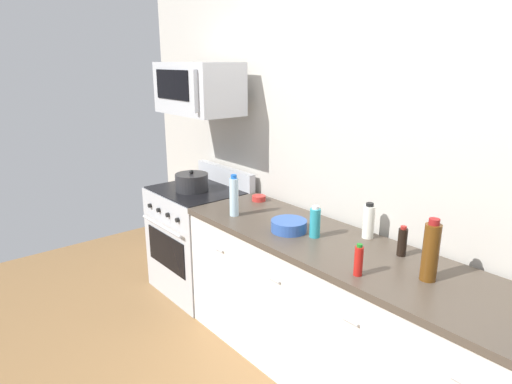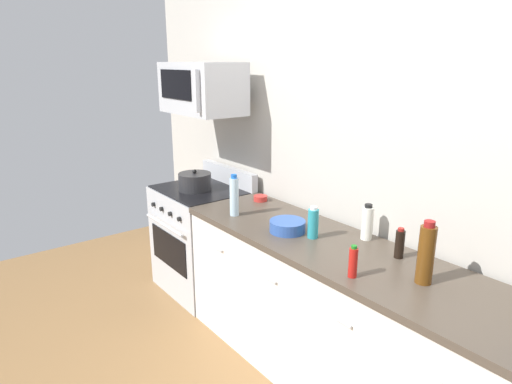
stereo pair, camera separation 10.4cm
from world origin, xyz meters
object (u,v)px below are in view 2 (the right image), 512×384
(bottle_water_clear, at_px, (234,196))
(bottle_dish_soap, at_px, (313,223))
(bottle_vinegar_white, at_px, (367,223))
(bowl_red_small, at_px, (260,198))
(bottle_hot_sauce_red, at_px, (353,262))
(stockpot, at_px, (195,182))
(microwave, at_px, (202,88))
(bottle_wine_amber, at_px, (426,254))
(range_oven, at_px, (203,238))
(bowl_blue_mixing, at_px, (287,226))
(bottle_soy_sauce_dark, at_px, (400,244))

(bottle_water_clear, height_order, bottle_dish_soap, bottle_water_clear)
(bottle_vinegar_white, bearing_deg, bowl_red_small, -178.06)
(bottle_hot_sauce_red, height_order, stockpot, stockpot)
(bottle_dish_soap, relative_size, stockpot, 0.73)
(microwave, relative_size, bowl_red_small, 6.99)
(bottle_dish_soap, xyz_separation_m, stockpot, (-1.35, -0.04, -0.02))
(bottle_wine_amber, bearing_deg, bottle_water_clear, -173.19)
(range_oven, distance_m, bowl_blue_mixing, 1.27)
(bottle_vinegar_white, bearing_deg, microwave, -173.22)
(bottle_wine_amber, xyz_separation_m, bottle_vinegar_white, (-0.53, 0.22, -0.05))
(microwave, bearing_deg, bottle_vinegar_white, 6.78)
(bottle_dish_soap, distance_m, bottle_soy_sauce_dark, 0.52)
(range_oven, relative_size, bottle_vinegar_white, 4.80)
(microwave, bearing_deg, bottle_dish_soap, -2.38)
(bowl_blue_mixing, bearing_deg, bottle_water_clear, -169.15)
(bottle_soy_sauce_dark, height_order, bowl_red_small, bottle_soy_sauce_dark)
(bowl_red_small, bearing_deg, bowl_blue_mixing, -23.40)
(bottle_dish_soap, bearing_deg, bottle_water_clear, -167.17)
(range_oven, distance_m, bottle_vinegar_white, 1.67)
(bottle_water_clear, xyz_separation_m, stockpot, (-0.72, 0.10, -0.07))
(range_oven, distance_m, bowl_red_small, 0.76)
(bowl_blue_mixing, bearing_deg, range_oven, 176.76)
(stockpot, bearing_deg, bottle_vinegar_white, 10.30)
(bottle_hot_sauce_red, relative_size, bottle_dish_soap, 0.85)
(microwave, height_order, bowl_red_small, microwave)
(bottle_wine_amber, height_order, bowl_red_small, bottle_wine_amber)
(bottle_dish_soap, relative_size, bowl_blue_mixing, 0.87)
(bottle_water_clear, bearing_deg, bottle_vinegar_white, 24.47)
(bottle_vinegar_white, height_order, bottle_soy_sauce_dark, bottle_vinegar_white)
(bottle_water_clear, height_order, bottle_hot_sauce_red, bottle_water_clear)
(microwave, height_order, bowl_blue_mixing, microwave)
(range_oven, relative_size, bottle_water_clear, 3.64)
(bottle_vinegar_white, height_order, bowl_red_small, bottle_vinegar_white)
(bottle_vinegar_white, bearing_deg, bottle_water_clear, -155.53)
(bottle_vinegar_white, distance_m, bowl_blue_mixing, 0.49)
(bottle_water_clear, bearing_deg, bottle_soy_sauce_dark, 15.63)
(bottle_vinegar_white, bearing_deg, bottle_hot_sauce_red, -58.66)
(bottle_vinegar_white, relative_size, bowl_blue_mixing, 0.97)
(microwave, relative_size, bowl_blue_mixing, 3.25)
(microwave, height_order, bottle_wine_amber, microwave)
(bottle_vinegar_white, relative_size, bottle_soy_sauce_dark, 1.29)
(bottle_wine_amber, xyz_separation_m, bowl_red_small, (-1.52, 0.19, -0.13))
(bottle_hot_sauce_red, bearing_deg, bottle_wine_amber, 42.03)
(bottle_soy_sauce_dark, xyz_separation_m, stockpot, (-1.84, -0.21, -0.01))
(microwave, height_order, bottle_soy_sauce_dark, microwave)
(range_oven, height_order, microwave, microwave)
(bowl_blue_mixing, bearing_deg, microwave, 174.58)
(range_oven, relative_size, bottle_wine_amber, 3.34)
(bottle_soy_sauce_dark, bearing_deg, microwave, -176.41)
(bottle_vinegar_white, height_order, bottle_dish_soap, bottle_vinegar_white)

